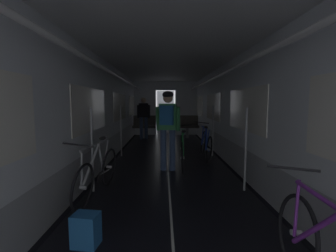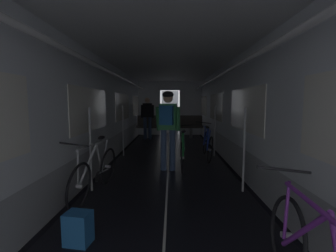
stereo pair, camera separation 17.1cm
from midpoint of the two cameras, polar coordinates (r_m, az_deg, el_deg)
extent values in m
cube|color=black|center=(5.33, -16.57, -10.57)|extent=(0.08, 11.50, 0.01)
cube|color=black|center=(5.34, 14.63, -10.50)|extent=(0.08, 11.50, 0.01)
cube|color=beige|center=(5.14, -0.96, -10.94)|extent=(0.03, 11.27, 0.00)
cube|color=#9EA0A5|center=(5.28, -17.71, -7.43)|extent=(0.12, 11.50, 0.60)
cube|color=silver|center=(5.15, -18.13, 5.97)|extent=(0.12, 11.50, 1.85)
cube|color=white|center=(4.59, -19.38, 3.81)|extent=(0.02, 1.90, 0.80)
cube|color=white|center=(7.37, -12.37, 4.60)|extent=(0.02, 1.90, 0.80)
cube|color=white|center=(10.21, -9.22, 4.93)|extent=(0.02, 1.90, 0.80)
cube|color=yellow|center=(4.82, -18.47, 3.92)|extent=(0.01, 0.20, 0.28)
cylinder|color=white|center=(5.10, -14.59, 12.55)|extent=(0.07, 11.04, 0.07)
cylinder|color=#B7BABF|center=(4.06, -19.26, -5.64)|extent=(0.04, 0.04, 1.40)
cylinder|color=#B7BABF|center=(6.55, -12.19, -1.23)|extent=(0.04, 0.04, 1.40)
cube|color=#9EA0A5|center=(5.29, 15.76, -7.36)|extent=(0.12, 11.50, 0.60)
cube|color=silver|center=(5.16, 16.13, 6.03)|extent=(0.12, 11.50, 1.85)
cube|color=white|center=(4.59, 17.42, 3.87)|extent=(0.02, 1.90, 0.80)
cube|color=white|center=(7.37, 10.31, 4.64)|extent=(0.02, 1.90, 0.80)
cube|color=white|center=(10.21, 7.12, 4.96)|extent=(0.02, 1.90, 0.80)
cube|color=yellow|center=(5.17, 15.29, 4.11)|extent=(0.01, 0.20, 0.28)
cylinder|color=white|center=(5.11, 12.58, 12.59)|extent=(0.07, 11.04, 0.07)
cylinder|color=#B7BABF|center=(4.06, 17.37, -5.56)|extent=(0.04, 0.04, 1.40)
cylinder|color=#B7BABF|center=(6.55, 10.18, -1.19)|extent=(0.04, 0.04, 1.40)
cube|color=silver|center=(10.78, -6.12, 4.34)|extent=(1.00, 0.12, 2.45)
cube|color=silver|center=(10.78, 4.02, 4.36)|extent=(1.00, 0.12, 2.45)
cube|color=silver|center=(10.77, -1.06, 9.83)|extent=(0.90, 0.12, 0.40)
cube|color=#4C4F54|center=(11.45, -1.05, 3.45)|extent=(0.81, 0.04, 2.05)
cube|color=silver|center=(5.04, -1.01, 17.56)|extent=(3.14, 11.62, 0.12)
cylinder|color=gray|center=(9.80, -6.31, -1.69)|extent=(0.12, 0.12, 0.44)
cube|color=#47423D|center=(9.77, -6.32, -0.12)|extent=(0.96, 0.44, 0.10)
cube|color=#47423D|center=(9.94, -6.24, 1.42)|extent=(0.96, 0.08, 0.40)
torus|color=gray|center=(10.00, -8.69, 2.57)|extent=(0.14, 0.14, 0.02)
cylinder|color=gray|center=(9.80, 4.24, -1.67)|extent=(0.12, 0.12, 0.44)
cube|color=#47423D|center=(9.77, 4.25, -0.10)|extent=(0.96, 0.44, 0.10)
cube|color=#47423D|center=(9.94, 4.16, 1.44)|extent=(0.96, 0.08, 0.40)
torus|color=gray|center=(9.92, 1.67, 2.61)|extent=(0.14, 0.14, 0.02)
torus|color=black|center=(4.36, -15.39, -9.69)|extent=(0.18, 0.68, 0.67)
cylinder|color=#B2B2B7|center=(4.36, -15.39, -9.69)|extent=(0.10, 0.06, 0.06)
torus|color=black|center=(3.47, -21.51, -13.92)|extent=(0.18, 0.68, 0.67)
cylinder|color=#B2B2B7|center=(3.47, -21.51, -13.92)|extent=(0.10, 0.06, 0.06)
cylinder|color=#ADAFB5|center=(3.69, -19.72, -9.14)|extent=(0.15, 0.53, 0.56)
cylinder|color=#ADAFB5|center=(4.05, -17.26, -7.73)|extent=(0.06, 0.35, 0.55)
cylinder|color=#ADAFB5|center=(3.78, -19.24, -4.67)|extent=(0.13, 0.82, 0.04)
cylinder|color=#ADAFB5|center=(4.25, -16.13, -6.77)|extent=(0.09, 0.16, 0.49)
cylinder|color=#ADAFB5|center=(4.17, -16.46, -10.77)|extent=(0.07, 0.45, 0.07)
cylinder|color=#ADAFB5|center=(3.44, -21.80, -9.91)|extent=(0.07, 0.10, 0.49)
cylinder|color=black|center=(3.97, -17.65, -11.96)|extent=(0.05, 0.17, 0.17)
ellipsoid|color=black|center=(4.16, -16.89, -2.84)|extent=(0.12, 0.25, 0.07)
cylinder|color=black|center=(3.36, -22.71, -4.34)|extent=(0.44, 0.07, 0.07)
torus|color=black|center=(2.49, 27.09, -22.31)|extent=(0.14, 0.68, 0.67)
cylinder|color=#B2B2B7|center=(2.49, 27.09, -22.31)|extent=(0.10, 0.06, 0.06)
cylinder|color=purple|center=(2.13, 30.55, -20.82)|extent=(0.06, 0.54, 0.56)
cylinder|color=purple|center=(1.89, 32.54, -15.64)|extent=(0.09, 0.82, 0.04)
cylinder|color=purple|center=(2.35, 27.16, -17.48)|extent=(0.08, 0.09, 0.49)
cylinder|color=black|center=(2.25, 26.60, -9.34)|extent=(0.44, 0.05, 0.06)
torus|color=black|center=(5.80, 9.18, -5.73)|extent=(0.13, 0.67, 0.67)
cylinder|color=#B2B2B7|center=(5.80, 9.18, -5.73)|extent=(0.10, 0.05, 0.06)
torus|color=black|center=(6.79, 7.93, -4.03)|extent=(0.13, 0.67, 0.67)
cylinder|color=#B2B2B7|center=(6.79, 7.93, -4.03)|extent=(0.10, 0.05, 0.06)
cylinder|color=#2342B7|center=(6.45, 8.09, -2.59)|extent=(0.09, 0.54, 0.56)
cylinder|color=#2342B7|center=(6.05, 8.58, -3.15)|extent=(0.11, 0.34, 0.55)
cylinder|color=#2342B7|center=(6.26, 8.03, -0.41)|extent=(0.07, 0.82, 0.04)
cylinder|color=#2342B7|center=(5.82, 8.85, -3.28)|extent=(0.08, 0.17, 0.49)
cylinder|color=#2342B7|center=(6.02, 8.89, -5.52)|extent=(0.05, 0.45, 0.07)
cylinder|color=#2342B7|center=(6.73, 7.76, -2.06)|extent=(0.08, 0.09, 0.49)
cylinder|color=black|center=(6.25, 8.62, -5.32)|extent=(0.04, 0.17, 0.17)
ellipsoid|color=black|center=(5.83, 8.50, -0.28)|extent=(0.10, 0.24, 0.07)
cylinder|color=black|center=(6.70, 7.45, 0.85)|extent=(0.44, 0.04, 0.07)
cylinder|color=#384C75|center=(5.12, -2.11, -5.86)|extent=(0.13, 0.13, 0.90)
cylinder|color=#384C75|center=(5.09, 0.12, -5.93)|extent=(0.13, 0.13, 0.90)
cube|color=#337F47|center=(5.01, -1.01, 2.32)|extent=(0.39, 0.28, 0.56)
cylinder|color=#337F47|center=(5.07, -3.43, 1.78)|extent=(0.12, 0.21, 0.53)
cylinder|color=#337F47|center=(5.00, 1.52, 1.74)|extent=(0.12, 0.21, 0.53)
sphere|color=tan|center=(5.00, -1.02, 6.90)|extent=(0.21, 0.21, 0.21)
ellipsoid|color=black|center=(5.00, -1.02, 7.70)|extent=(0.28, 0.32, 0.16)
cube|color=#1E5693|center=(4.84, -1.35, 2.67)|extent=(0.30, 0.20, 0.40)
torus|color=black|center=(4.88, 2.55, -7.81)|extent=(0.12, 0.67, 0.67)
cylinder|color=#B2B2B7|center=(4.88, 2.55, -7.81)|extent=(0.10, 0.06, 0.05)
torus|color=black|center=(5.88, 2.64, -5.49)|extent=(0.12, 0.67, 0.67)
cylinder|color=#B2B2B7|center=(5.88, 2.64, -5.49)|extent=(0.10, 0.06, 0.05)
cylinder|color=#1E8438|center=(5.53, 2.73, -3.89)|extent=(0.10, 0.54, 0.56)
cylinder|color=#1E8438|center=(5.13, 2.70, -4.65)|extent=(0.04, 0.34, 0.55)
cylinder|color=#1E8438|center=(5.34, 2.86, -1.37)|extent=(0.10, 0.82, 0.04)
cylinder|color=#1E8438|center=(4.90, 2.70, -4.87)|extent=(0.06, 0.16, 0.49)
cylinder|color=#1E8438|center=(5.11, 2.56, -7.47)|extent=(0.06, 0.45, 0.07)
cylinder|color=#1E8438|center=(5.81, 2.76, -3.20)|extent=(0.05, 0.09, 0.49)
cylinder|color=black|center=(5.33, 2.57, -7.15)|extent=(0.03, 0.17, 0.17)
ellipsoid|color=black|center=(4.90, 2.88, -1.29)|extent=(0.11, 0.25, 0.06)
cylinder|color=black|center=(5.79, 2.93, 0.17)|extent=(0.44, 0.06, 0.04)
cylinder|color=#384C75|center=(9.47, -5.88, -0.55)|extent=(0.13, 0.13, 0.90)
cylinder|color=#384C75|center=(9.49, -7.09, -0.55)|extent=(0.13, 0.13, 0.90)
cube|color=black|center=(9.42, -6.53, 3.87)|extent=(0.36, 0.22, 0.56)
cylinder|color=black|center=(9.39, -5.20, 3.57)|extent=(0.09, 0.20, 0.53)
cylinder|color=black|center=(9.43, -7.88, 3.55)|extent=(0.09, 0.20, 0.53)
sphere|color=beige|center=(9.42, -6.56, 6.30)|extent=(0.21, 0.21, 0.21)
cube|color=#1E5693|center=(2.79, -21.29, -22.65)|extent=(0.29, 0.24, 0.34)
camera|label=1|loc=(0.09, -90.98, -0.10)|focal=24.82mm
camera|label=2|loc=(0.09, 89.02, 0.10)|focal=24.82mm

